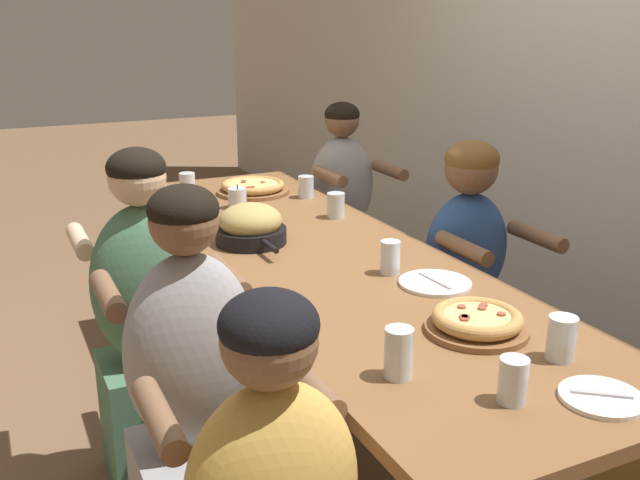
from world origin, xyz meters
name	(u,v)px	position (x,y,z in m)	size (l,w,h in m)	color
ground_plane	(320,432)	(0.00, 0.00, 0.00)	(18.00, 18.00, 0.00)	brown
restaurant_back_panel	(634,11)	(0.00, 1.44, 1.60)	(10.00, 0.06, 3.20)	silver
dining_table	(320,271)	(0.00, 0.00, 0.68)	(2.75, 0.83, 0.75)	brown
pizza_board_main	(253,187)	(-0.96, 0.10, 0.78)	(0.35, 0.35, 0.06)	brown
pizza_board_second	(477,322)	(0.80, 0.10, 0.78)	(0.29, 0.29, 0.06)	brown
skillet_bowl	(251,226)	(-0.22, -0.19, 0.82)	(0.39, 0.27, 0.16)	black
empty_plate_a	(435,283)	(0.45, 0.20, 0.76)	(0.23, 0.23, 0.02)	white
empty_plate_b	(601,397)	(1.21, 0.13, 0.76)	(0.19, 0.19, 0.02)	white
cocktail_glass_blue	(237,199)	(-0.73, -0.06, 0.79)	(0.08, 0.08, 0.11)	silver
drinking_glass_a	(399,356)	(0.92, -0.23, 0.81)	(0.07, 0.07, 0.13)	silver
drinking_glass_b	(158,182)	(-1.14, -0.32, 0.81)	(0.07, 0.07, 0.12)	silver
drinking_glass_c	(306,188)	(-0.77, 0.30, 0.80)	(0.07, 0.07, 0.10)	silver
drinking_glass_d	(188,189)	(-0.93, -0.23, 0.82)	(0.07, 0.07, 0.14)	silver
drinking_glass_e	(513,384)	(1.13, -0.06, 0.80)	(0.07, 0.07, 0.11)	silver
drinking_glass_f	(336,206)	(-0.40, 0.27, 0.80)	(0.08, 0.08, 0.11)	silver
drinking_glass_g	(561,341)	(1.02, 0.19, 0.80)	(0.07, 0.07, 0.11)	silver
drinking_glass_h	(390,259)	(0.30, 0.12, 0.81)	(0.07, 0.07, 0.11)	silver
diner_near_midright	(195,416)	(0.53, -0.63, 0.54)	(0.51, 0.40, 1.19)	#99999E
diner_far_left	(341,220)	(-1.06, 0.63, 0.52)	(0.51, 0.40, 1.16)	#99999E
diner_far_center	(464,287)	(0.04, 0.63, 0.53)	(0.51, 0.40, 1.13)	#2D5193
diner_near_center	(149,335)	(-0.03, -0.63, 0.54)	(0.51, 0.40, 1.19)	#477556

